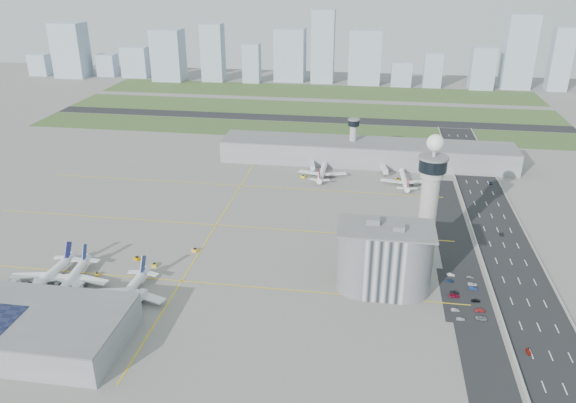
# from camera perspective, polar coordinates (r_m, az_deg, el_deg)

# --- Properties ---
(ground) EXTENTS (1000.00, 1000.00, 0.00)m
(ground) POSITION_cam_1_polar(r_m,az_deg,el_deg) (283.19, -1.08, -5.59)
(ground) COLOR gray
(grass_strip_0) EXTENTS (480.00, 50.00, 0.08)m
(grass_strip_0) POSITION_cam_1_polar(r_m,az_deg,el_deg) (492.49, 1.08, 7.30)
(grass_strip_0) COLOR #3A5528
(grass_strip_0) RESTS_ON ground
(grass_strip_1) EXTENTS (480.00, 60.00, 0.08)m
(grass_strip_1) POSITION_cam_1_polar(r_m,az_deg,el_deg) (564.33, 2.12, 9.40)
(grass_strip_1) COLOR #425F2D
(grass_strip_1) RESTS_ON ground
(grass_strip_2) EXTENTS (480.00, 70.00, 0.08)m
(grass_strip_2) POSITION_cam_1_polar(r_m,az_deg,el_deg) (641.75, 2.98, 11.12)
(grass_strip_2) COLOR #3B5528
(grass_strip_2) RESTS_ON ground
(runway) EXTENTS (480.00, 22.00, 0.10)m
(runway) POSITION_cam_1_polar(r_m,az_deg,el_deg) (527.81, 1.62, 8.41)
(runway) COLOR black
(runway) RESTS_ON ground
(highway) EXTENTS (28.00, 500.00, 0.10)m
(highway) POSITION_cam_1_polar(r_m,az_deg,el_deg) (289.02, 22.18, -6.86)
(highway) COLOR black
(highway) RESTS_ON ground
(barrier_left) EXTENTS (0.60, 500.00, 1.20)m
(barrier_left) POSITION_cam_1_polar(r_m,az_deg,el_deg) (285.59, 19.46, -6.67)
(barrier_left) COLOR #9E9E99
(barrier_left) RESTS_ON ground
(barrier_right) EXTENTS (0.60, 500.00, 1.20)m
(barrier_right) POSITION_cam_1_polar(r_m,az_deg,el_deg) (292.57, 24.87, -6.85)
(barrier_right) COLOR #9E9E99
(barrier_right) RESTS_ON ground
(landside_road) EXTENTS (18.00, 260.00, 0.08)m
(landside_road) POSITION_cam_1_polar(r_m,az_deg,el_deg) (275.29, 17.51, -7.72)
(landside_road) COLOR black
(landside_road) RESTS_ON ground
(parking_lot) EXTENTS (20.00, 44.00, 0.10)m
(parking_lot) POSITION_cam_1_polar(r_m,az_deg,el_deg) (264.83, 17.42, -9.03)
(parking_lot) COLOR black
(parking_lot) RESTS_ON ground
(taxiway_line_h_0) EXTENTS (260.00, 0.60, 0.01)m
(taxiway_line_h_0) POSITION_cam_1_polar(r_m,az_deg,el_deg) (267.42, -10.76, -7.95)
(taxiway_line_h_0) COLOR yellow
(taxiway_line_h_0) RESTS_ON ground
(taxiway_line_h_1) EXTENTS (260.00, 0.60, 0.01)m
(taxiway_line_h_1) POSITION_cam_1_polar(r_m,az_deg,el_deg) (317.40, -7.30, -2.40)
(taxiway_line_h_1) COLOR yellow
(taxiway_line_h_1) RESTS_ON ground
(taxiway_line_h_2) EXTENTS (260.00, 0.60, 0.01)m
(taxiway_line_h_2) POSITION_cam_1_polar(r_m,az_deg,el_deg) (370.38, -4.83, 1.61)
(taxiway_line_h_2) COLOR yellow
(taxiway_line_h_2) RESTS_ON ground
(taxiway_line_v) EXTENTS (0.60, 260.00, 0.01)m
(taxiway_line_v) POSITION_cam_1_polar(r_m,az_deg,el_deg) (317.40, -7.30, -2.40)
(taxiway_line_v) COLOR yellow
(taxiway_line_v) RESTS_ON ground
(control_tower) EXTENTS (14.00, 14.00, 64.50)m
(control_tower) POSITION_cam_1_polar(r_m,az_deg,el_deg) (273.36, 14.20, 0.70)
(control_tower) COLOR #ADAAA5
(control_tower) RESTS_ON ground
(secondary_tower) EXTENTS (8.60, 8.60, 31.90)m
(secondary_tower) POSITION_cam_1_polar(r_m,az_deg,el_deg) (411.42, 6.63, 6.57)
(secondary_tower) COLOR #ADAAA5
(secondary_tower) RESTS_ON ground
(admin_building) EXTENTS (42.00, 24.00, 33.50)m
(admin_building) POSITION_cam_1_polar(r_m,az_deg,el_deg) (253.41, 9.75, -5.75)
(admin_building) COLOR #B2B2B7
(admin_building) RESTS_ON ground
(terminal_pier) EXTENTS (210.00, 32.00, 15.80)m
(terminal_pier) POSITION_cam_1_polar(r_m,az_deg,el_deg) (412.62, 7.93, 4.96)
(terminal_pier) COLOR gray
(terminal_pier) RESTS_ON ground
(near_terminal) EXTENTS (84.00, 42.00, 13.00)m
(near_terminal) POSITION_cam_1_polar(r_m,az_deg,el_deg) (246.07, -25.77, -11.42)
(near_terminal) COLOR gray
(near_terminal) RESTS_ON ground
(airplane_near_a) EXTENTS (39.72, 45.80, 12.17)m
(airplane_near_a) POSITION_cam_1_polar(r_m,az_deg,el_deg) (279.49, -23.47, -6.74)
(airplane_near_a) COLOR white
(airplane_near_a) RESTS_ON ground
(airplane_near_b) EXTENTS (38.81, 44.43, 11.60)m
(airplane_near_b) POSITION_cam_1_polar(r_m,az_deg,el_deg) (274.62, -21.34, -6.99)
(airplane_near_b) COLOR white
(airplane_near_b) RESTS_ON ground
(airplane_near_c) EXTENTS (38.66, 44.78, 12.05)m
(airplane_near_c) POSITION_cam_1_polar(r_m,az_deg,el_deg) (255.26, -16.27, -8.61)
(airplane_near_c) COLOR white
(airplane_near_c) RESTS_ON ground
(airplane_far_a) EXTENTS (33.99, 39.78, 10.99)m
(airplane_far_a) POSITION_cam_1_polar(r_m,az_deg,el_deg) (384.78, 3.53, 3.38)
(airplane_far_a) COLOR white
(airplane_far_a) RESTS_ON ground
(airplane_far_b) EXTENTS (34.04, 39.25, 10.43)m
(airplane_far_b) POSITION_cam_1_polar(r_m,az_deg,el_deg) (378.01, 11.75, 2.49)
(airplane_far_b) COLOR white
(airplane_far_b) RESTS_ON ground
(jet_bridge_near_1) EXTENTS (5.39, 14.31, 5.70)m
(jet_bridge_near_1) POSITION_cam_1_polar(r_m,az_deg,el_deg) (259.68, -22.19, -9.76)
(jet_bridge_near_1) COLOR silver
(jet_bridge_near_1) RESTS_ON ground
(jet_bridge_near_2) EXTENTS (5.39, 14.31, 5.70)m
(jet_bridge_near_2) POSITION_cam_1_polar(r_m,az_deg,el_deg) (246.54, -16.06, -10.71)
(jet_bridge_near_2) COLOR silver
(jet_bridge_near_2) RESTS_ON ground
(jet_bridge_far_0) EXTENTS (5.39, 14.31, 5.70)m
(jet_bridge_far_0) POSITION_cam_1_polar(r_m,az_deg,el_deg) (401.23, 2.40, 3.87)
(jet_bridge_far_0) COLOR silver
(jet_bridge_far_0) RESTS_ON ground
(jet_bridge_far_1) EXTENTS (5.39, 14.31, 5.70)m
(jet_bridge_far_1) POSITION_cam_1_polar(r_m,az_deg,el_deg) (399.24, 9.56, 3.45)
(jet_bridge_far_1) COLOR silver
(jet_bridge_far_1) RESTS_ON ground
(tug_0) EXTENTS (2.59, 3.16, 1.59)m
(tug_0) POSITION_cam_1_polar(r_m,az_deg,el_deg) (281.47, -18.81, -6.99)
(tug_0) COLOR gold
(tug_0) RESTS_ON ground
(tug_1) EXTENTS (3.91, 3.65, 1.87)m
(tug_1) POSITION_cam_1_polar(r_m,az_deg,el_deg) (289.45, -15.08, -5.58)
(tug_1) COLOR #D78800
(tug_1) RESTS_ON ground
(tug_2) EXTENTS (2.73, 3.52, 1.84)m
(tug_2) POSITION_cam_1_polar(r_m,az_deg,el_deg) (281.64, -13.42, -6.26)
(tug_2) COLOR yellow
(tug_2) RESTS_ON ground
(tug_3) EXTENTS (3.70, 3.17, 1.82)m
(tug_3) POSITION_cam_1_polar(r_m,az_deg,el_deg) (291.06, -9.43, -4.87)
(tug_3) COLOR gold
(tug_3) RESTS_ON ground
(tug_4) EXTENTS (3.65, 3.25, 1.76)m
(tug_4) POSITION_cam_1_polar(r_m,az_deg,el_deg) (382.79, 1.56, 2.57)
(tug_4) COLOR yellow
(tug_4) RESTS_ON ground
(tug_5) EXTENTS (3.84, 3.46, 1.85)m
(tug_5) POSITION_cam_1_polar(r_m,az_deg,el_deg) (384.44, 11.11, 2.22)
(tug_5) COLOR #CC8900
(tug_5) RESTS_ON ground
(car_lot_0) EXTENTS (3.55, 1.58, 1.19)m
(car_lot_0) POSITION_cam_1_polar(r_m,az_deg,el_deg) (247.67, 17.12, -11.31)
(car_lot_0) COLOR silver
(car_lot_0) RESTS_ON ground
(car_lot_1) EXTENTS (3.73, 1.74, 1.18)m
(car_lot_1) POSITION_cam_1_polar(r_m,az_deg,el_deg) (252.62, 16.63, -10.50)
(car_lot_1) COLOR gray
(car_lot_1) RESTS_ON ground
(car_lot_2) EXTENTS (4.60, 2.22, 1.26)m
(car_lot_2) POSITION_cam_1_polar(r_m,az_deg,el_deg) (261.92, 16.55, -9.15)
(car_lot_2) COLOR maroon
(car_lot_2) RESTS_ON ground
(car_lot_3) EXTENTS (3.98, 1.92, 1.12)m
(car_lot_3) POSITION_cam_1_polar(r_m,az_deg,el_deg) (264.38, 16.56, -8.84)
(car_lot_3) COLOR black
(car_lot_3) RESTS_ON ground
(car_lot_4) EXTENTS (3.67, 1.95, 1.19)m
(car_lot_4) POSITION_cam_1_polar(r_m,az_deg,el_deg) (272.59, 16.09, -7.72)
(car_lot_4) COLOR navy
(car_lot_4) RESTS_ON ground
(car_lot_5) EXTENTS (3.71, 1.42, 1.21)m
(car_lot_5) POSITION_cam_1_polar(r_m,az_deg,el_deg) (277.47, 16.21, -7.14)
(car_lot_5) COLOR silver
(car_lot_5) RESTS_ON ground
(car_lot_6) EXTENTS (4.91, 2.59, 1.32)m
(car_lot_6) POSITION_cam_1_polar(r_m,az_deg,el_deg) (250.57, 19.05, -11.14)
(car_lot_6) COLOR gray
(car_lot_6) RESTS_ON ground
(car_lot_7) EXTENTS (4.40, 1.89, 1.27)m
(car_lot_7) POSITION_cam_1_polar(r_m,az_deg,el_deg) (255.45, 18.95, -10.41)
(car_lot_7) COLOR #AB2527
(car_lot_7) RESTS_ON ground
(car_lot_8) EXTENTS (3.85, 1.89, 1.26)m
(car_lot_8) POSITION_cam_1_polar(r_m,az_deg,el_deg) (261.25, 18.52, -9.52)
(car_lot_8) COLOR black
(car_lot_8) RESTS_ON ground
(car_lot_9) EXTENTS (3.99, 1.75, 1.27)m
(car_lot_9) POSITION_cam_1_polar(r_m,az_deg,el_deg) (269.66, 18.31, -8.38)
(car_lot_9) COLOR navy
(car_lot_9) RESTS_ON ground
(car_lot_10) EXTENTS (4.36, 2.21, 1.18)m
(car_lot_10) POSITION_cam_1_polar(r_m,az_deg,el_deg) (272.85, 18.25, -7.98)
(car_lot_10) COLOR silver
(car_lot_10) RESTS_ON ground
(car_lot_11) EXTENTS (4.04, 2.13, 1.12)m
(car_lot_11) POSITION_cam_1_polar(r_m,az_deg,el_deg) (278.22, 18.03, -7.31)
(car_lot_11) COLOR gray
(car_lot_11) RESTS_ON ground
(car_hw_0) EXTENTS (1.59, 3.70, 1.25)m
(car_hw_0) POSITION_cam_1_polar(r_m,az_deg,el_deg) (238.42, 23.25, -13.83)
(car_hw_0) COLOR maroon
(car_hw_0) RESTS_ON ground
(car_hw_1) EXTENTS (1.33, 3.67, 1.20)m
(car_hw_1) POSITION_cam_1_polar(r_m,az_deg,el_deg) (324.82, 20.88, -3.11)
(car_hw_1) COLOR black
(car_hw_1) RESTS_ON ground
(car_hw_2) EXTENTS (2.41, 4.56, 1.22)m
(car_hw_2) POSITION_cam_1_polar(r_m,az_deg,el_deg) (395.36, 19.87, 1.78)
(car_hw_2) COLOR navy
(car_hw_2) RESTS_ON ground
(car_hw_4) EXTENTS (1.55, 3.31, 1.10)m
(car_hw_4) POSITION_cam_1_polar(r_m,az_deg,el_deg) (448.65, 16.66, 4.72)
(car_hw_4) COLOR gray
(car_hw_4) RESTS_ON ground
(skyline_bldg_0) EXTENTS (24.05, 19.24, 26.50)m
(skyline_bldg_0) POSITION_cam_1_polar(r_m,az_deg,el_deg) (796.96, -23.85, 12.62)
(skyline_bldg_0) COLOR #9EADC1
(skyline_bldg_0) RESTS_ON ground
(skyline_bldg_1) EXTENTS (37.63, 30.10, 65.60)m
(skyline_bldg_1) POSITION_cam_1_polar(r_m,az_deg,el_deg) (766.96, -21.21, 14.16)
(skyline_bldg_1) COLOR #9EADC1
(skyline_bldg_1) RESTS_ON ground
(skyline_bldg_2) EXTENTS (22.81, 18.25, 26.79)m
(skyline_bldg_2) POSITION_cam_1_polar(r_m,az_deg,el_deg) (762.32, -17.85, 13.06)
(skyline_bldg_2) COLOR #9EADC1
(skyline_bldg_2) RESTS_ON ground
(skyline_bldg_3) EXTENTS (32.30, 25.84, 36.93)m
(skyline_bldg_3) POSITION_cam_1_polar(r_m,az_deg,el_deg) (746.42, -15.12, 13.57)
(skyline_bldg_3) COLOR #9EADC1
(skyline_bldg_3) RESTS_ON ground
(skyline_bldg_4) EXTENTS (35.81, 28.65, 60.36)m
(skyline_bldg_4) POSITION_cam_1_polar(r_m,az_deg,el_deg) (711.91, -12.07, 14.36)
(skyline_bldg_4) COLOR #9EADC1
(skyline_bldg_4) RESTS_ON ground
(skyline_bldg_5) EXTENTS (25.49, 20.39, 66.89)m
(skyline_bldg_5) POSITION_cam_1_polar(r_m,az_deg,el_deg) (698.64, -7.64, 14.76)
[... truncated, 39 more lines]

